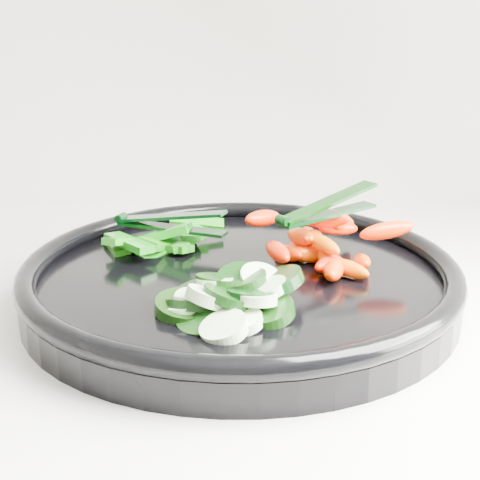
{
  "coord_description": "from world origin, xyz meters",
  "views": [
    {
      "loc": [
        0.08,
        1.15,
        1.16
      ],
      "look_at": [
        0.08,
        1.69,
        0.99
      ],
      "focal_mm": 50.0,
      "sensor_mm": 36.0,
      "label": 1
    }
  ],
  "objects": [
    {
      "name": "cucumber_pile",
      "position": [
        0.07,
        1.61,
        0.96
      ],
      "size": [
        0.13,
        0.12,
        0.04
      ],
      "color": "black",
      "rests_on": "veggie_tray"
    },
    {
      "name": "carrot_pile",
      "position": [
        0.15,
        1.71,
        0.97
      ],
      "size": [
        0.15,
        0.15,
        0.06
      ],
      "color": "#F76100",
      "rests_on": "veggie_tray"
    },
    {
      "name": "tong_pepper",
      "position": [
        0.01,
        1.76,
        0.98
      ],
      "size": [
        0.11,
        0.06,
        0.02
      ],
      "color": "black",
      "rests_on": "pepper_pile"
    },
    {
      "name": "veggie_tray",
      "position": [
        0.08,
        1.69,
        0.95
      ],
      "size": [
        0.47,
        0.47,
        0.04
      ],
      "color": "black",
      "rests_on": "counter"
    },
    {
      "name": "pepper_pile",
      "position": [
        0.01,
        1.75,
        0.96
      ],
      "size": [
        0.12,
        0.1,
        0.04
      ],
      "color": "#09610F",
      "rests_on": "veggie_tray"
    },
    {
      "name": "tong_carrot",
      "position": [
        0.16,
        1.72,
        1.0
      ],
      "size": [
        0.1,
        0.08,
        0.02
      ],
      "color": "black",
      "rests_on": "carrot_pile"
    }
  ]
}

